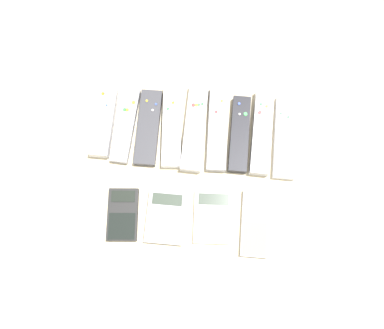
# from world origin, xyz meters

# --- Properties ---
(ground_plane) EXTENTS (3.00, 3.00, 0.00)m
(ground_plane) POSITION_xyz_m (0.00, 0.00, 0.00)
(ground_plane) COLOR beige
(remote_0) EXTENTS (0.05, 0.17, 0.03)m
(remote_0) POSITION_xyz_m (-0.22, 0.12, 0.01)
(remote_0) COLOR silver
(remote_0) RESTS_ON ground_plane
(remote_1) EXTENTS (0.05, 0.19, 0.02)m
(remote_1) POSITION_xyz_m (-0.17, 0.12, 0.01)
(remote_1) COLOR gray
(remote_1) RESTS_ON ground_plane
(remote_2) EXTENTS (0.05, 0.19, 0.02)m
(remote_2) POSITION_xyz_m (-0.11, 0.12, 0.01)
(remote_2) COLOR #333338
(remote_2) RESTS_ON ground_plane
(remote_3) EXTENTS (0.06, 0.21, 0.02)m
(remote_3) POSITION_xyz_m (-0.06, 0.13, 0.01)
(remote_3) COLOR silver
(remote_3) RESTS_ON ground_plane
(remote_4) EXTENTS (0.05, 0.22, 0.03)m
(remote_4) POSITION_xyz_m (-0.00, 0.13, 0.01)
(remote_4) COLOR #B7B7BC
(remote_4) RESTS_ON ground_plane
(remote_5) EXTENTS (0.05, 0.21, 0.02)m
(remote_5) POSITION_xyz_m (0.06, 0.13, 0.01)
(remote_5) COLOR gray
(remote_5) RESTS_ON ground_plane
(remote_6) EXTENTS (0.05, 0.19, 0.02)m
(remote_6) POSITION_xyz_m (0.11, 0.12, 0.01)
(remote_6) COLOR black
(remote_6) RESTS_ON ground_plane
(remote_7) EXTENTS (0.05, 0.21, 0.03)m
(remote_7) POSITION_xyz_m (0.16, 0.13, 0.01)
(remote_7) COLOR #B7B7BC
(remote_7) RESTS_ON ground_plane
(remote_8) EXTENTS (0.06, 0.21, 0.02)m
(remote_8) POSITION_xyz_m (0.22, 0.12, 0.01)
(remote_8) COLOR silver
(remote_8) RESTS_ON ground_plane
(calculator_0) EXTENTS (0.08, 0.12, 0.02)m
(calculator_0) POSITION_xyz_m (-0.15, -0.09, 0.01)
(calculator_0) COLOR black
(calculator_0) RESTS_ON ground_plane
(calculator_1) EXTENTS (0.09, 0.12, 0.02)m
(calculator_1) POSITION_xyz_m (-0.05, -0.09, 0.01)
(calculator_1) COLOR #B2B2B7
(calculator_1) RESTS_ON ground_plane
(calculator_2) EXTENTS (0.09, 0.12, 0.01)m
(calculator_2) POSITION_xyz_m (0.06, -0.08, 0.01)
(calculator_2) COLOR silver
(calculator_2) RESTS_ON ground_plane
(calculator_3) EXTENTS (0.06, 0.15, 0.02)m
(calculator_3) POSITION_xyz_m (0.15, -0.09, 0.01)
(calculator_3) COLOR #B2B2B7
(calculator_3) RESTS_ON ground_plane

